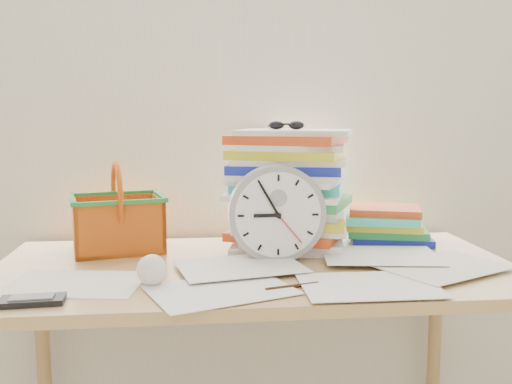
{
  "coord_description": "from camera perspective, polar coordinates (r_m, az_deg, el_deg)",
  "views": [
    {
      "loc": [
        -0.16,
        0.11,
        1.15
      ],
      "look_at": [
        0.0,
        1.6,
        0.95
      ],
      "focal_mm": 40.0,
      "sensor_mm": 36.0,
      "label": 1
    }
  ],
  "objects": [
    {
      "name": "sunglasses",
      "position": [
        1.69,
        3.06,
        6.7
      ],
      "size": [
        0.14,
        0.13,
        0.03
      ],
      "primitive_type": null,
      "rotation": [
        0.0,
        0.0,
        -0.26
      ],
      "color": "black",
      "rests_on": "paper_stack"
    },
    {
      "name": "book_stack",
      "position": [
        1.85,
        12.79,
        -3.23
      ],
      "size": [
        0.32,
        0.27,
        0.11
      ],
      "primitive_type": null,
      "rotation": [
        0.0,
        0.0,
        -0.3
      ],
      "color": "white",
      "rests_on": "desk"
    },
    {
      "name": "crumpled_ball",
      "position": [
        1.39,
        -10.44,
        -7.65
      ],
      "size": [
        0.07,
        0.07,
        0.07
      ],
      "primitive_type": "sphere",
      "color": "white",
      "rests_on": "desk"
    },
    {
      "name": "calculator",
      "position": [
        1.33,
        -21.48,
        -10.08
      ],
      "size": [
        0.14,
        0.07,
        0.01
      ],
      "primitive_type": "cube",
      "rotation": [
        0.0,
        0.0,
        0.07
      ],
      "color": "black",
      "rests_on": "desk"
    },
    {
      "name": "paper_stack",
      "position": [
        1.72,
        3.34,
        0.27
      ],
      "size": [
        0.43,
        0.39,
        0.36
      ],
      "primitive_type": null,
      "rotation": [
        0.0,
        0.0,
        -0.33
      ],
      "color": "white",
      "rests_on": "desk"
    },
    {
      "name": "desk",
      "position": [
        1.57,
        -0.03,
        -9.88
      ],
      "size": [
        1.4,
        0.7,
        0.75
      ],
      "color": "tan",
      "rests_on": "ground"
    },
    {
      "name": "clock",
      "position": [
        1.57,
        2.09,
        -2.14
      ],
      "size": [
        0.27,
        0.05,
        0.27
      ],
      "primitive_type": "cylinder",
      "rotation": [
        1.57,
        0.0,
        0.0
      ],
      "color": "gray",
      "rests_on": "desk"
    },
    {
      "name": "curtain",
      "position": [
        1.88,
        -1.29,
        12.26
      ],
      "size": [
        2.4,
        0.01,
        2.5
      ],
      "primitive_type": "cube",
      "color": "white",
      "rests_on": "room_shell"
    },
    {
      "name": "scattered_papers",
      "position": [
        1.55,
        -0.03,
        -7.04
      ],
      "size": [
        1.26,
        0.42,
        0.02
      ],
      "primitive_type": null,
      "color": "white",
      "rests_on": "desk"
    },
    {
      "name": "pen",
      "position": [
        1.35,
        3.65,
        -9.4
      ],
      "size": [
        0.13,
        0.05,
        0.01
      ],
      "primitive_type": "cylinder",
      "rotation": [
        0.0,
        1.57,
        0.28
      ],
      "color": "black",
      "rests_on": "desk"
    },
    {
      "name": "basket",
      "position": [
        1.73,
        -13.69,
        -1.48
      ],
      "size": [
        0.3,
        0.26,
        0.26
      ],
      "primitive_type": null,
      "rotation": [
        0.0,
        0.0,
        0.23
      ],
      "color": "orange",
      "rests_on": "desk"
    }
  ]
}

